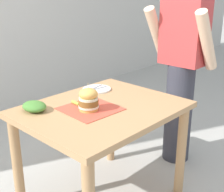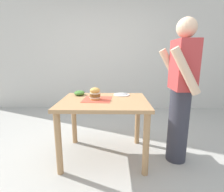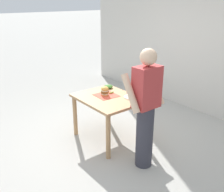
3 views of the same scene
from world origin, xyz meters
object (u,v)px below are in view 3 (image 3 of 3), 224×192
object	(u,v)px
pickle_spear	(111,93)
side_salad	(108,87)
sandwich	(105,91)
side_plate_with_forks	(131,97)
patio_table	(108,104)
diner_across_table	(146,108)

from	to	relation	value
pickle_spear	side_salad	size ratio (longest dim) A/B	0.42
sandwich	side_plate_with_forks	distance (m)	0.44
patio_table	side_plate_with_forks	size ratio (longest dim) A/B	4.81
pickle_spear	sandwich	bearing A→B (deg)	-2.44
patio_table	side_salad	distance (m)	0.47
patio_table	sandwich	bearing A→B (deg)	-97.30
side_plate_with_forks	diner_across_table	world-z (taller)	diner_across_table
side_salad	pickle_spear	bearing A→B (deg)	64.24
side_plate_with_forks	diner_across_table	size ratio (longest dim) A/B	0.13
diner_across_table	patio_table	bearing A→B (deg)	-93.85
patio_table	diner_across_table	xyz separation A→B (m)	(0.06, 0.90, 0.25)
diner_across_table	pickle_spear	bearing A→B (deg)	-101.76
sandwich	side_salad	distance (m)	0.36
pickle_spear	diner_across_table	distance (m)	1.03
sandwich	side_plate_with_forks	xyz separation A→B (m)	(-0.27, 0.34, -0.07)
sandwich	diner_across_table	xyz separation A→B (m)	(0.07, 1.01, 0.05)
patio_table	sandwich	size ratio (longest dim) A/B	5.74
patio_table	pickle_spear	bearing A→B (deg)	-145.41
patio_table	sandwich	world-z (taller)	sandwich
sandwich	pickle_spear	bearing A→B (deg)	177.56
side_plate_with_forks	diner_across_table	bearing A→B (deg)	63.01
sandwich	side_plate_with_forks	size ratio (longest dim) A/B	0.84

